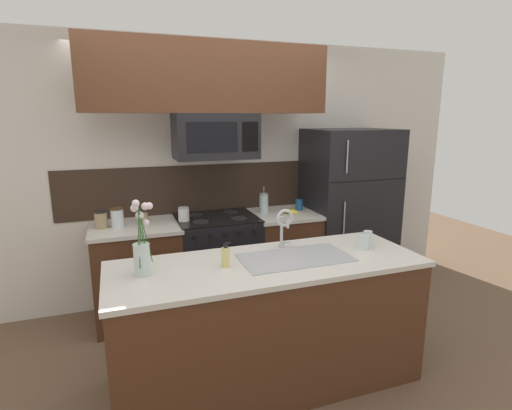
{
  "coord_description": "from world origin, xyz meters",
  "views": [
    {
      "loc": [
        -0.89,
        -2.71,
        1.87
      ],
      "look_at": [
        0.18,
        0.27,
        1.16
      ],
      "focal_mm": 28.0,
      "sensor_mm": 36.0,
      "label": 1
    }
  ],
  "objects": [
    {
      "name": "storage_jar_tall",
      "position": [
        -1.03,
        0.91,
        0.99
      ],
      "size": [
        0.11,
        0.11,
        0.15
      ],
      "color": "#997F5B",
      "rests_on": "back_counter_left"
    },
    {
      "name": "sink_faucet",
      "position": [
        0.24,
        -0.15,
        1.11
      ],
      "size": [
        0.14,
        0.14,
        0.31
      ],
      "color": "#B7BABF",
      "rests_on": "island_counter"
    },
    {
      "name": "refrigerator",
      "position": [
        1.46,
        0.92,
        0.87
      ],
      "size": [
        0.9,
        0.74,
        1.74
      ],
      "color": "black",
      "rests_on": "ground"
    },
    {
      "name": "stove_range",
      "position": [
        0.0,
        0.9,
        0.46
      ],
      "size": [
        0.76,
        0.64,
        0.93
      ],
      "color": "black",
      "rests_on": "ground"
    },
    {
      "name": "microwave",
      "position": [
        0.0,
        0.88,
        1.69
      ],
      "size": [
        0.74,
        0.4,
        0.41
      ],
      "color": "black"
    },
    {
      "name": "splash_band",
      "position": [
        0.0,
        1.22,
        1.15
      ],
      "size": [
        2.89,
        0.01,
        0.48
      ],
      "primitive_type": "cube",
      "color": "#332319",
      "rests_on": "rear_partition"
    },
    {
      "name": "back_counter_right",
      "position": [
        0.69,
        0.9,
        0.46
      ],
      "size": [
        0.66,
        0.65,
        0.91
      ],
      "color": "#4C2B19",
      "rests_on": "ground"
    },
    {
      "name": "coffee_tin",
      "position": [
        0.9,
        0.95,
        0.97
      ],
      "size": [
        0.08,
        0.08,
        0.11
      ],
      "primitive_type": "cylinder",
      "color": "#1E5184",
      "rests_on": "back_counter_right"
    },
    {
      "name": "ground_plane",
      "position": [
        0.0,
        0.0,
        0.0
      ],
      "size": [
        10.0,
        10.0,
        0.0
      ],
      "primitive_type": "plane",
      "color": "brown"
    },
    {
      "name": "kitchen_sink",
      "position": [
        0.24,
        -0.35,
        0.84
      ],
      "size": [
        0.76,
        0.41,
        0.16
      ],
      "color": "#ADAFB5",
      "rests_on": "island_counter"
    },
    {
      "name": "drinking_glass",
      "position": [
        0.79,
        -0.35,
        0.96
      ],
      "size": [
        0.08,
        0.08,
        0.1
      ],
      "color": "silver",
      "rests_on": "island_counter"
    },
    {
      "name": "rear_partition",
      "position": [
        0.3,
        1.28,
        1.3
      ],
      "size": [
        5.2,
        0.1,
        2.6
      ],
      "primitive_type": "cube",
      "color": "silver",
      "rests_on": "ground"
    },
    {
      "name": "back_counter_left",
      "position": [
        -0.76,
        0.9,
        0.46
      ],
      "size": [
        0.78,
        0.65,
        0.91
      ],
      "color": "#4C2B19",
      "rests_on": "ground"
    },
    {
      "name": "storage_jar_medium",
      "position": [
        -0.9,
        0.89,
        1.0
      ],
      "size": [
        0.11,
        0.11,
        0.18
      ],
      "color": "silver",
      "rests_on": "back_counter_left"
    },
    {
      "name": "banana_bunch",
      "position": [
        0.75,
        0.84,
        0.93
      ],
      "size": [
        0.19,
        0.16,
        0.08
      ],
      "color": "yellow",
      "rests_on": "back_counter_right"
    },
    {
      "name": "flower_vase",
      "position": [
        -0.77,
        -0.3,
        1.06
      ],
      "size": [
        0.14,
        0.14,
        0.49
      ],
      "color": "silver",
      "rests_on": "island_counter"
    },
    {
      "name": "dish_soap_bottle",
      "position": [
        -0.25,
        -0.34,
        0.98
      ],
      "size": [
        0.06,
        0.05,
        0.16
      ],
      "color": "#DBCC75",
      "rests_on": "island_counter"
    },
    {
      "name": "storage_jar_squat",
      "position": [
        -0.32,
        0.87,
        0.98
      ],
      "size": [
        0.1,
        0.1,
        0.14
      ],
      "color": "silver",
      "rests_on": "back_counter_left"
    },
    {
      "name": "spare_glass",
      "position": [
        0.87,
        -0.28,
        0.97
      ],
      "size": [
        0.07,
        0.07,
        0.11
      ],
      "color": "silver",
      "rests_on": "island_counter"
    },
    {
      "name": "upper_cabinet_band",
      "position": [
        -0.06,
        0.85,
        2.19
      ],
      "size": [
        2.14,
        0.34,
        0.6
      ],
      "primitive_type": "cube",
      "color": "#4C2B19"
    },
    {
      "name": "storage_jar_short",
      "position": [
        -0.67,
        0.94,
        0.97
      ],
      "size": [
        0.08,
        0.08,
        0.12
      ],
      "color": "#997F5B",
      "rests_on": "back_counter_left"
    },
    {
      "name": "french_press",
      "position": [
        0.51,
        0.96,
        1.01
      ],
      "size": [
        0.09,
        0.09,
        0.27
      ],
      "color": "silver",
      "rests_on": "back_counter_right"
    },
    {
      "name": "island_counter",
      "position": [
        0.04,
        -0.35,
        0.46
      ],
      "size": [
        2.12,
        0.77,
        0.91
      ],
      "color": "#4C2B19",
      "rests_on": "ground"
    }
  ]
}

